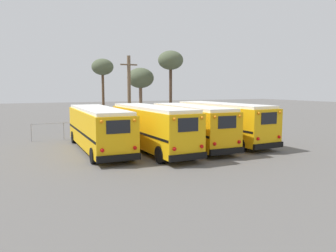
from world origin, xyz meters
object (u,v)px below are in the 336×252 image
school_bus_2 (190,124)px  utility_pole (129,92)px  school_bus_3 (222,121)px  bare_tree_2 (103,68)px  school_bus_1 (152,127)px  bare_tree_1 (140,79)px  school_bus_0 (98,127)px  bare_tree_0 (171,62)px

school_bus_2 → utility_pole: bearing=93.8°
school_bus_3 → bare_tree_2: (-4.03, 21.56, 5.22)m
school_bus_2 → utility_pole: size_ratio=1.29×
school_bus_1 → bare_tree_1: (6.73, 19.78, 3.83)m
school_bus_0 → utility_pole: size_ratio=1.39×
utility_pole → bare_tree_0: size_ratio=0.85×
utility_pole → bare_tree_1: (4.25, 7.85, 1.62)m
school_bus_0 → school_bus_2: 6.63m
school_bus_3 → school_bus_2: bearing=-169.9°
school_bus_0 → bare_tree_0: size_ratio=1.19×
school_bus_3 → bare_tree_1: size_ratio=1.48×
school_bus_0 → bare_tree_1: (9.98, 18.04, 3.91)m
school_bus_1 → school_bus_3: school_bus_3 is taller
school_bus_3 → utility_pole: bearing=110.1°
school_bus_2 → school_bus_3: school_bus_3 is taller
school_bus_1 → bare_tree_2: 23.25m
school_bus_1 → utility_pole: utility_pole is taller
school_bus_1 → school_bus_0: bearing=151.8°
utility_pole → bare_tree_0: bare_tree_0 is taller
school_bus_0 → school_bus_3: size_ratio=1.03×
school_bus_1 → bare_tree_1: 21.24m
school_bus_0 → bare_tree_0: bare_tree_0 is taller
school_bus_1 → utility_pole: size_ratio=1.33×
school_bus_3 → bare_tree_0: size_ratio=1.15×
school_bus_1 → school_bus_2: 3.27m
school_bus_3 → bare_tree_1: (0.24, 18.83, 3.83)m
school_bus_1 → utility_pole: (2.48, 11.93, 2.21)m
school_bus_2 → bare_tree_1: 20.09m
school_bus_1 → bare_tree_2: size_ratio=1.25×
bare_tree_0 → bare_tree_1: bare_tree_0 is taller
school_bus_3 → bare_tree_2: size_ratio=1.26×
school_bus_0 → school_bus_2: (6.49, -1.36, 0.03)m
bare_tree_1 → school_bus_0: bearing=-118.9°
utility_pole → bare_tree_0: 9.22m
school_bus_2 → bare_tree_2: bare_tree_2 is taller
bare_tree_0 → bare_tree_2: bearing=140.1°
bare_tree_1 → school_bus_2: bearing=-100.2°
school_bus_1 → bare_tree_0: 20.03m
school_bus_1 → bare_tree_2: (2.47, 22.52, 5.22)m
utility_pole → bare_tree_0: (7.06, 4.67, 3.67)m
school_bus_0 → bare_tree_2: size_ratio=1.30×
school_bus_0 → school_bus_2: bearing=-11.8°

